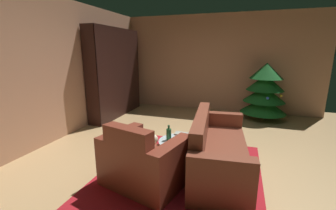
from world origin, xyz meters
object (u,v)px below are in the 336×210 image
(book_stack_on_table, at_px, (182,137))
(bottle_on_table, at_px, (169,134))
(couch_red, at_px, (217,151))
(coffee_table, at_px, (180,144))
(bookshelf_unit, at_px, (118,72))
(armchair_red, at_px, (143,162))
(decorated_tree, at_px, (264,91))

(book_stack_on_table, bearing_deg, bottle_on_table, -166.68)
(couch_red, bearing_deg, coffee_table, -162.00)
(bookshelf_unit, bearing_deg, bottle_on_table, -47.51)
(bookshelf_unit, height_order, armchair_red, bookshelf_unit)
(couch_red, bearing_deg, armchair_red, -142.40)
(couch_red, relative_size, coffee_table, 3.12)
(armchair_red, xyz_separation_m, couch_red, (0.87, 0.67, -0.02))
(coffee_table, height_order, bottle_on_table, bottle_on_table)
(decorated_tree, bearing_deg, coffee_table, -113.54)
(bottle_on_table, xyz_separation_m, decorated_tree, (1.52, 3.11, 0.18))
(decorated_tree, bearing_deg, couch_red, -105.98)
(bookshelf_unit, relative_size, coffee_table, 3.58)
(couch_red, xyz_separation_m, book_stack_on_table, (-0.50, -0.13, 0.21))
(armchair_red, bearing_deg, decorated_tree, 64.59)
(armchair_red, xyz_separation_m, decorated_tree, (1.71, 3.60, 0.41))
(coffee_table, distance_m, decorated_tree, 3.39)
(coffee_table, xyz_separation_m, decorated_tree, (1.35, 3.10, 0.32))
(book_stack_on_table, bearing_deg, decorated_tree, 66.39)
(couch_red, height_order, book_stack_on_table, couch_red)
(armchair_red, relative_size, decorated_tree, 0.81)
(bookshelf_unit, xyz_separation_m, armchair_red, (2.02, -2.90, -0.84))
(armchair_red, bearing_deg, book_stack_on_table, 55.35)
(couch_red, xyz_separation_m, coffee_table, (-0.51, -0.17, 0.11))
(coffee_table, bearing_deg, bottle_on_table, -175.99)
(bookshelf_unit, relative_size, book_stack_on_table, 9.93)
(bookshelf_unit, relative_size, armchair_red, 1.96)
(coffee_table, bearing_deg, book_stack_on_table, 74.37)
(armchair_red, height_order, decorated_tree, decorated_tree)
(book_stack_on_table, bearing_deg, armchair_red, -124.65)
(bookshelf_unit, height_order, book_stack_on_table, bookshelf_unit)
(coffee_table, xyz_separation_m, book_stack_on_table, (0.01, 0.03, 0.10))
(bookshelf_unit, xyz_separation_m, book_stack_on_table, (2.39, -2.36, -0.65))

